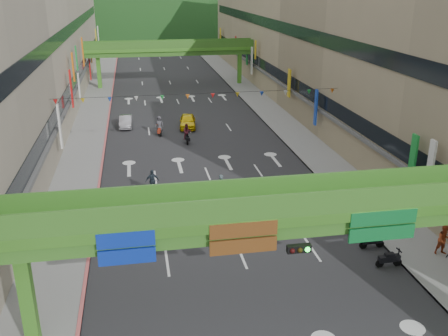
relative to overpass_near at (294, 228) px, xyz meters
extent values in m
cube|color=#28282B|center=(-0.93, 44.62, -5.20)|extent=(18.00, 140.00, 0.02)
cube|color=gray|center=(-11.93, 44.62, -5.13)|extent=(4.00, 140.00, 0.15)
cube|color=gray|center=(10.07, 44.62, -5.13)|extent=(4.00, 140.00, 0.15)
cube|color=#CC5959|center=(-10.03, 44.62, -5.12)|extent=(0.20, 140.00, 0.18)
cube|color=gray|center=(8.17, 44.62, -5.12)|extent=(0.20, 140.00, 0.18)
cube|color=#9E937F|center=(-19.93, 44.62, 4.29)|extent=(12.00, 95.00, 19.00)
cube|color=black|center=(-13.88, 44.62, -1.01)|extent=(0.08, 90.25, 1.40)
cube|color=black|center=(-13.88, 44.62, 4.99)|extent=(0.08, 90.25, 1.40)
cube|color=gray|center=(18.07, 44.62, 4.29)|extent=(12.00, 95.00, 19.00)
cube|color=black|center=(12.02, 44.62, -1.01)|extent=(0.08, 90.25, 1.40)
cube|color=black|center=(12.02, 44.62, 4.99)|extent=(0.08, 90.25, 1.40)
cube|color=#4C9E2D|center=(-0.93, 0.62, 0.54)|extent=(28.00, 2.20, 0.50)
cube|color=#387223|center=(-0.93, 0.62, -0.06)|extent=(28.00, 1.76, 0.70)
cube|color=#4C9E2D|center=(-11.93, 0.62, -2.81)|extent=(0.60, 0.60, 4.80)
cube|color=#387223|center=(-0.93, -0.42, 1.34)|extent=(28.00, 0.12, 1.10)
cube|color=#387223|center=(-0.93, 1.66, 1.34)|extent=(28.00, 0.12, 1.10)
cube|color=navy|center=(-7.43, -0.46, -0.06)|extent=(2.40, 0.12, 1.50)
cube|color=#593314|center=(-2.43, -0.46, -0.06)|extent=(3.00, 0.12, 1.50)
cube|color=#0C5926|center=(4.07, -0.46, -0.06)|extent=(3.20, 0.12, 1.50)
cube|color=black|center=(0.07, -0.61, -0.71)|extent=(1.10, 0.28, 0.35)
cube|color=#4C9E2D|center=(-0.93, 59.62, 0.54)|extent=(28.00, 2.20, 0.50)
cube|color=#387223|center=(-0.93, 59.62, -0.06)|extent=(28.00, 1.76, 0.70)
cube|color=#4C9E2D|center=(-11.93, 59.62, -2.81)|extent=(0.60, 0.60, 4.80)
cube|color=#4C9E2D|center=(10.07, 59.62, -2.81)|extent=(0.60, 0.60, 4.80)
cube|color=#387223|center=(-0.93, 58.58, 1.34)|extent=(28.00, 0.12, 1.10)
cube|color=#387223|center=(-0.93, 60.66, 1.34)|extent=(28.00, 0.12, 1.10)
ellipsoid|color=#1C4419|center=(-15.93, 154.62, -5.21)|extent=(168.00, 140.00, 112.00)
ellipsoid|color=#1C4419|center=(24.07, 174.62, -5.21)|extent=(208.00, 176.00, 128.00)
cylinder|color=black|center=(-0.93, 24.62, 0.99)|extent=(26.00, 0.03, 0.03)
cone|color=red|center=(-13.43, 24.62, 0.74)|extent=(0.36, 0.36, 0.40)
cone|color=gold|center=(-11.16, 24.62, 0.74)|extent=(0.36, 0.36, 0.40)
cone|color=#193FB2|center=(-8.89, 24.62, 0.74)|extent=(0.36, 0.36, 0.40)
cone|color=silver|center=(-6.61, 24.62, 0.74)|extent=(0.36, 0.36, 0.40)
cone|color=#198C33|center=(-4.34, 24.62, 0.74)|extent=(0.36, 0.36, 0.40)
cone|color=orange|center=(-2.07, 24.62, 0.74)|extent=(0.36, 0.36, 0.40)
cone|color=red|center=(0.20, 24.62, 0.74)|extent=(0.36, 0.36, 0.40)
cone|color=gold|center=(2.48, 24.62, 0.74)|extent=(0.36, 0.36, 0.40)
cone|color=#193FB2|center=(4.75, 24.62, 0.74)|extent=(0.36, 0.36, 0.40)
cone|color=silver|center=(7.02, 24.62, 0.74)|extent=(0.36, 0.36, 0.40)
cone|color=#198C33|center=(9.29, 24.62, 0.74)|extent=(0.36, 0.36, 0.40)
cone|color=orange|center=(11.57, 24.62, 0.74)|extent=(0.36, 0.36, 0.40)
cube|color=black|center=(-0.76, 14.61, -4.66)|extent=(0.48, 1.33, 0.35)
cube|color=black|center=(-0.76, 14.61, -4.41)|extent=(0.35, 0.58, 0.18)
cube|color=black|center=(-0.71, 15.15, -4.16)|extent=(0.55, 0.11, 0.06)
cylinder|color=black|center=(-0.71, 15.15, -4.96)|extent=(0.15, 0.51, 0.50)
cylinder|color=black|center=(-0.82, 14.06, -4.96)|extent=(0.15, 0.51, 0.50)
imported|color=#44545A|center=(-0.76, 14.61, -3.93)|extent=(0.71, 0.51, 1.85)
cube|color=black|center=(-1.70, 29.60, -4.66)|extent=(0.47, 1.33, 0.35)
cube|color=black|center=(-1.70, 29.60, -4.41)|extent=(0.35, 0.57, 0.18)
cube|color=black|center=(-1.65, 30.15, -4.16)|extent=(0.55, 0.11, 0.06)
cylinder|color=black|center=(-1.65, 30.15, -4.96)|extent=(0.14, 0.51, 0.50)
cylinder|color=black|center=(-1.75, 29.06, -4.96)|extent=(0.14, 0.51, 0.50)
imported|color=maroon|center=(-1.70, 29.60, -4.00)|extent=(0.89, 0.72, 1.71)
cube|color=#9C9CA4|center=(-5.81, 16.65, -4.66)|extent=(0.61, 1.34, 0.35)
cube|color=#9C9CA4|center=(-5.81, 16.65, -4.41)|extent=(0.41, 0.60, 0.18)
cube|color=#9C9CA4|center=(-5.69, 17.19, -4.16)|extent=(0.55, 0.17, 0.06)
cylinder|color=black|center=(-5.69, 17.19, -4.96)|extent=(0.20, 0.51, 0.50)
cylinder|color=black|center=(-5.92, 16.11, -4.96)|extent=(0.20, 0.51, 0.50)
imported|color=#232E38|center=(-5.81, 16.65, -3.94)|extent=(1.14, 0.66, 1.83)
cube|color=maroon|center=(-4.33, 32.94, -4.66)|extent=(0.57, 1.34, 0.35)
cube|color=maroon|center=(-4.33, 32.94, -4.41)|extent=(0.39, 0.59, 0.18)
cube|color=maroon|center=(-4.43, 33.48, -4.16)|extent=(0.55, 0.15, 0.06)
cylinder|color=black|center=(-4.43, 33.48, -4.96)|extent=(0.18, 0.51, 0.50)
cylinder|color=black|center=(-4.24, 32.39, -4.96)|extent=(0.18, 0.51, 0.50)
imported|color=#434248|center=(-4.33, 32.94, -3.97)|extent=(0.95, 0.70, 1.77)
cube|color=black|center=(7.26, 3.94, -4.66)|extent=(1.31, 0.40, 0.35)
cube|color=black|center=(7.26, 3.94, -4.41)|extent=(0.56, 0.32, 0.18)
cube|color=black|center=(7.81, 3.92, -4.16)|extent=(0.08, 0.55, 0.06)
cylinder|color=black|center=(7.81, 3.92, -4.96)|extent=(0.50, 0.12, 0.50)
cylinder|color=black|center=(6.71, 3.96, -4.96)|extent=(0.50, 0.12, 0.50)
cube|color=black|center=(7.26, 6.14, -4.66)|extent=(1.31, 0.40, 0.35)
cube|color=black|center=(7.26, 6.14, -4.41)|extent=(0.56, 0.32, 0.18)
cube|color=black|center=(7.81, 6.12, -4.16)|extent=(0.08, 0.55, 0.06)
cylinder|color=black|center=(7.81, 6.12, -4.96)|extent=(0.50, 0.12, 0.50)
cylinder|color=black|center=(6.71, 6.16, -4.96)|extent=(0.50, 0.12, 0.50)
cube|color=black|center=(7.26, 8.34, -4.66)|extent=(1.31, 0.40, 0.35)
cube|color=black|center=(7.26, 8.34, -4.41)|extent=(0.56, 0.32, 0.18)
cube|color=black|center=(7.81, 8.32, -4.16)|extent=(0.08, 0.55, 0.06)
cylinder|color=black|center=(7.81, 8.32, -4.96)|extent=(0.50, 0.12, 0.50)
cylinder|color=black|center=(6.71, 8.36, -4.96)|extent=(0.50, 0.12, 0.50)
cube|color=black|center=(7.26, 10.54, -4.66)|extent=(1.31, 0.40, 0.35)
cube|color=black|center=(7.26, 10.54, -4.41)|extent=(0.56, 0.32, 0.18)
cube|color=black|center=(7.81, 10.52, -4.16)|extent=(0.08, 0.55, 0.06)
cylinder|color=black|center=(7.81, 10.52, -4.96)|extent=(0.50, 0.12, 0.50)
cylinder|color=black|center=(6.71, 10.56, -4.96)|extent=(0.50, 0.12, 0.50)
cube|color=black|center=(7.26, 12.74, -4.66)|extent=(1.31, 0.40, 0.35)
cube|color=black|center=(7.26, 12.74, -4.41)|extent=(0.56, 0.32, 0.18)
cube|color=black|center=(7.81, 12.72, -4.16)|extent=(0.08, 0.55, 0.06)
cylinder|color=black|center=(7.81, 12.72, -4.96)|extent=(0.50, 0.12, 0.50)
cylinder|color=black|center=(6.71, 12.76, -4.96)|extent=(0.50, 0.12, 0.50)
imported|color=#A8A7AE|center=(-7.93, 36.85, -4.56)|extent=(1.51, 3.96, 1.29)
imported|color=yellow|center=(-1.02, 35.37, -4.46)|extent=(2.25, 4.57, 1.50)
imported|color=#9E3C1C|center=(11.02, 4.48, -4.26)|extent=(0.99, 0.81, 1.89)
imported|color=#313558|center=(9.94, 7.79, -4.32)|extent=(0.96, 0.79, 1.78)
camera|label=1|loc=(-6.68, -19.19, 10.45)|focal=40.00mm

